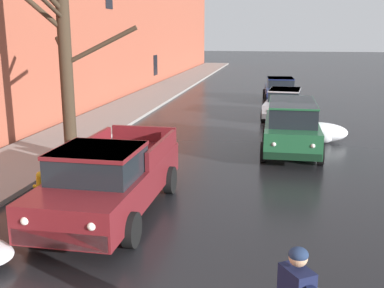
{
  "coord_description": "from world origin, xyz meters",
  "views": [
    {
      "loc": [
        2.02,
        -3.61,
        4.16
      ],
      "look_at": [
        -0.4,
        9.48,
        0.93
      ],
      "focal_mm": 43.49,
      "sensor_mm": 36.0,
      "label": 1
    }
  ],
  "objects_px": {
    "sedan_darkblue_parked_far_down_block": "(280,89)",
    "suv_green_parked_kerbside_close": "(291,125)",
    "fire_hydrant": "(41,185)",
    "sedan_silver_parked_kerbside_mid": "(284,103)",
    "pickup_truck_maroon_approaching_near_lane": "(110,179)",
    "bare_tree_second_along_sidewalk": "(65,56)"
  },
  "relations": [
    {
      "from": "suv_green_parked_kerbside_close",
      "to": "sedan_silver_parked_kerbside_mid",
      "type": "bearing_deg",
      "value": 91.55
    },
    {
      "from": "sedan_silver_parked_kerbside_mid",
      "to": "fire_hydrant",
      "type": "height_order",
      "value": "sedan_silver_parked_kerbside_mid"
    },
    {
      "from": "sedan_darkblue_parked_far_down_block",
      "to": "suv_green_parked_kerbside_close",
      "type": "bearing_deg",
      "value": -88.26
    },
    {
      "from": "pickup_truck_maroon_approaching_near_lane",
      "to": "sedan_darkblue_parked_far_down_block",
      "type": "relative_size",
      "value": 1.34
    },
    {
      "from": "bare_tree_second_along_sidewalk",
      "to": "fire_hydrant",
      "type": "relative_size",
      "value": 8.93
    },
    {
      "from": "sedan_darkblue_parked_far_down_block",
      "to": "fire_hydrant",
      "type": "height_order",
      "value": "sedan_darkblue_parked_far_down_block"
    },
    {
      "from": "bare_tree_second_along_sidewalk",
      "to": "suv_green_parked_kerbside_close",
      "type": "bearing_deg",
      "value": 17.81
    },
    {
      "from": "bare_tree_second_along_sidewalk",
      "to": "suv_green_parked_kerbside_close",
      "type": "xyz_separation_m",
      "value": [
        7.2,
        2.31,
        -2.42
      ]
    },
    {
      "from": "pickup_truck_maroon_approaching_near_lane",
      "to": "fire_hydrant",
      "type": "relative_size",
      "value": 7.68
    },
    {
      "from": "bare_tree_second_along_sidewalk",
      "to": "sedan_silver_parked_kerbside_mid",
      "type": "height_order",
      "value": "bare_tree_second_along_sidewalk"
    },
    {
      "from": "sedan_silver_parked_kerbside_mid",
      "to": "fire_hydrant",
      "type": "distance_m",
      "value": 14.13
    },
    {
      "from": "bare_tree_second_along_sidewalk",
      "to": "fire_hydrant",
      "type": "bearing_deg",
      "value": -76.8
    },
    {
      "from": "bare_tree_second_along_sidewalk",
      "to": "pickup_truck_maroon_approaching_near_lane",
      "type": "distance_m",
      "value": 5.82
    },
    {
      "from": "suv_green_parked_kerbside_close",
      "to": "bare_tree_second_along_sidewalk",
      "type": "bearing_deg",
      "value": -162.19
    },
    {
      "from": "bare_tree_second_along_sidewalk",
      "to": "fire_hydrant",
      "type": "distance_m",
      "value": 4.76
    },
    {
      "from": "suv_green_parked_kerbside_close",
      "to": "pickup_truck_maroon_approaching_near_lane",
      "type": "bearing_deg",
      "value": -122.48
    },
    {
      "from": "pickup_truck_maroon_approaching_near_lane",
      "to": "sedan_silver_parked_kerbside_mid",
      "type": "bearing_deg",
      "value": 73.32
    },
    {
      "from": "suv_green_parked_kerbside_close",
      "to": "fire_hydrant",
      "type": "bearing_deg",
      "value": -137.33
    },
    {
      "from": "sedan_darkblue_parked_far_down_block",
      "to": "fire_hydrant",
      "type": "relative_size",
      "value": 5.74
    },
    {
      "from": "pickup_truck_maroon_approaching_near_lane",
      "to": "suv_green_parked_kerbside_close",
      "type": "bearing_deg",
      "value": 57.52
    },
    {
      "from": "bare_tree_second_along_sidewalk",
      "to": "sedan_darkblue_parked_far_down_block",
      "type": "xyz_separation_m",
      "value": [
        6.82,
        14.87,
        -2.65
      ]
    },
    {
      "from": "sedan_silver_parked_kerbside_mid",
      "to": "fire_hydrant",
      "type": "bearing_deg",
      "value": -115.94
    }
  ]
}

